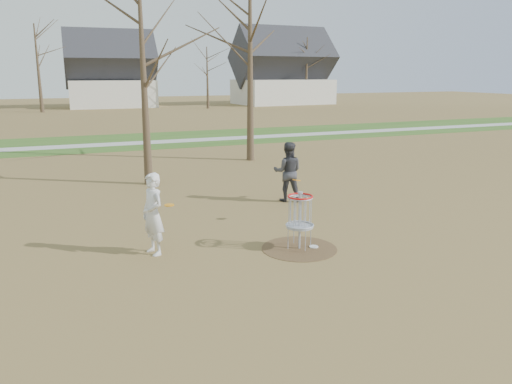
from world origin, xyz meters
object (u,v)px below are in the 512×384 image
(player_throwing, at_px, (288,172))
(disc_grounded, at_px, (314,247))
(player_standing, at_px, (153,214))
(disc_golf_basket, at_px, (300,212))

(player_throwing, bearing_deg, disc_grounded, 97.01)
(player_standing, xyz_separation_m, disc_golf_basket, (3.25, -0.97, -0.03))
(disc_grounded, height_order, disc_golf_basket, disc_golf_basket)
(player_throwing, bearing_deg, player_standing, 57.96)
(player_standing, relative_size, disc_grounded, 8.63)
(player_throwing, xyz_separation_m, disc_grounded, (-1.37, -4.29, -0.95))
(disc_golf_basket, bearing_deg, player_throwing, 67.79)
(player_throwing, relative_size, disc_grounded, 8.79)
(disc_grounded, bearing_deg, player_standing, 164.09)
(disc_golf_basket, bearing_deg, disc_grounded, -9.13)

